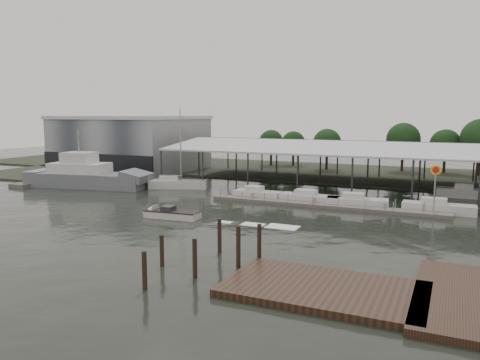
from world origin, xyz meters
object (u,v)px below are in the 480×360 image
at_px(white_sailboat, 177,184).
at_px(speedboat_underway, 168,214).
at_px(shell_fuel_sign, 435,180).
at_px(grey_trawler, 87,176).

relative_size(white_sailboat, speedboat_underway, 0.67).
distance_m(shell_fuel_sign, grey_trawler, 48.02).
bearing_deg(speedboat_underway, white_sailboat, -65.56).
xyz_separation_m(shell_fuel_sign, white_sailboat, (-35.15, 4.92, -3.28)).
height_order(shell_fuel_sign, speedboat_underway, shell_fuel_sign).
distance_m(white_sailboat, speedboat_underway, 19.85).
distance_m(grey_trawler, white_sailboat, 13.66).
bearing_deg(shell_fuel_sign, grey_trawler, 179.65).
xyz_separation_m(grey_trawler, speedboat_underway, (22.60, -12.64, -1.19)).
relative_size(shell_fuel_sign, grey_trawler, 0.28).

